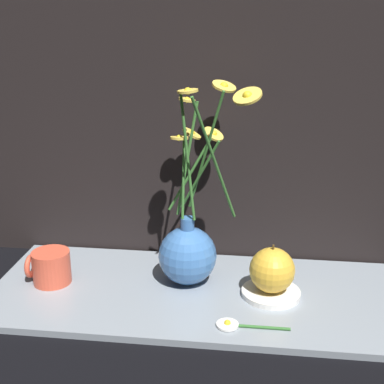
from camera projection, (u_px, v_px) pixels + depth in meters
The scene contains 7 objects.
ground_plane at pixel (195, 297), 0.97m from camera, with size 6.00×6.00×0.00m, color black.
shelf at pixel (195, 294), 0.97m from camera, with size 0.74×0.31×0.01m.
vase_with_flowers at pixel (189, 247), 0.98m from camera, with size 0.19×0.19×0.37m.
yellow_mug at pixel (50, 267), 0.99m from camera, with size 0.08×0.07×0.06m.
saucer_plate at pixel (271, 292), 0.95m from camera, with size 0.10×0.10×0.01m.
orange_fruit at pixel (272, 270), 0.94m from camera, with size 0.08×0.08×0.09m.
loose_daisy at pixel (236, 325), 0.85m from camera, with size 0.12×0.04×0.01m.
Camera 1 is at (0.10, -0.85, 0.49)m, focal length 50.00 mm.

